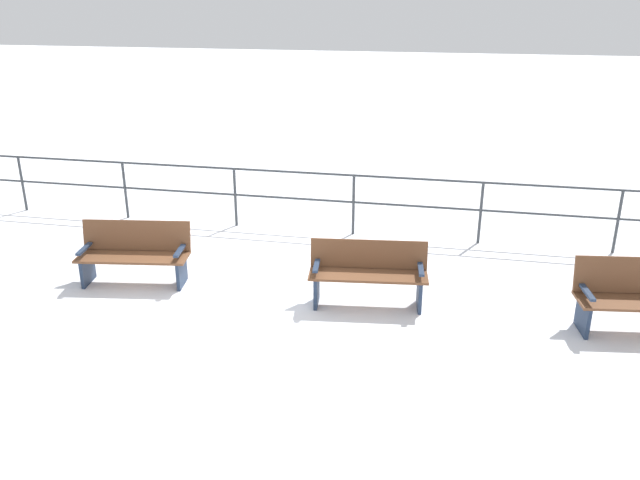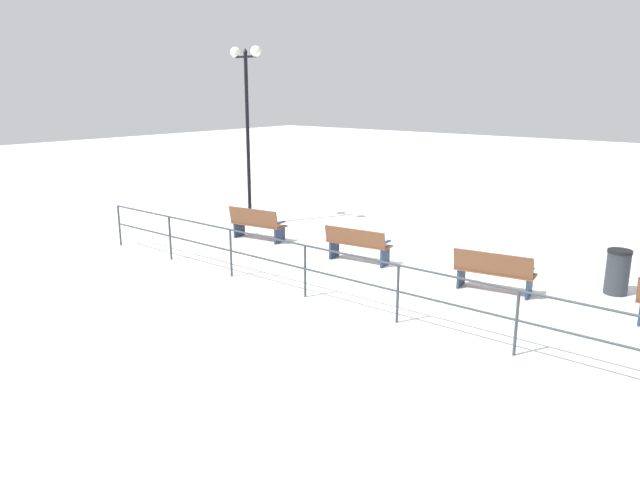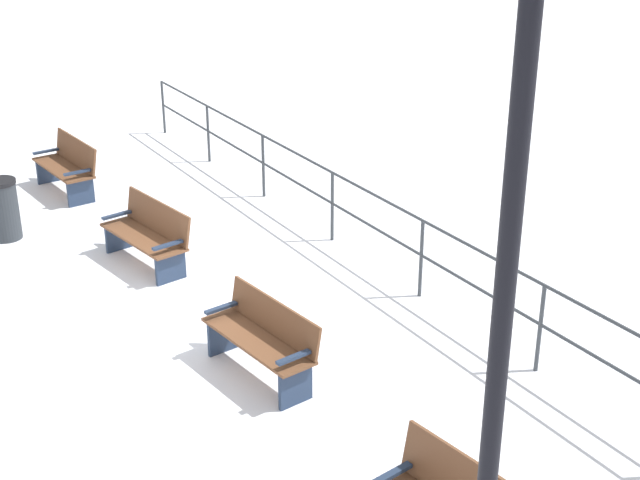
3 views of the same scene
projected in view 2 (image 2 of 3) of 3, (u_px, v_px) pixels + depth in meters
The scene contains 7 objects.
ground_plane at pixel (420, 276), 13.63m from camera, with size 80.00×80.00×0.00m, color white.
bench_second at pixel (494, 271), 12.42m from camera, with size 0.81×1.68×0.90m.
bench_third at pixel (358, 244), 14.56m from camera, with size 0.71×1.66×0.87m.
bench_fourth at pixel (257, 224), 16.71m from camera, with size 0.78×1.67×0.92m.
lamppost_middle at pixel (247, 94), 17.79m from camera, with size 0.31×1.15×5.29m.
waterfront_railing at pixel (349, 272), 11.42m from camera, with size 0.05×15.33×1.10m.
trash_bin at pixel (618, 272), 12.34m from camera, with size 0.48×0.48×0.94m.
Camera 2 is at (-11.51, -6.49, 4.13)m, focal length 33.93 mm.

